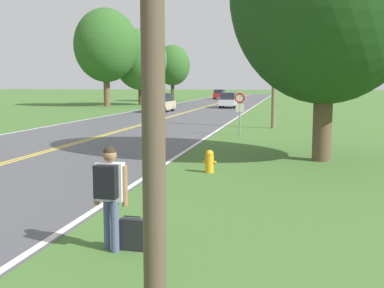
{
  "coord_description": "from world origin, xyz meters",
  "views": [
    {
      "loc": [
        9.7,
        -3.47,
        2.78
      ],
      "look_at": [
        7.14,
        9.13,
        1.15
      ],
      "focal_mm": 45.0,
      "sensor_mm": 36.0,
      "label": 1
    }
  ],
  "objects_px": {
    "hitchhiker_person": "(109,188)",
    "tree_left_verge": "(173,65)",
    "traffic_sign": "(240,103)",
    "tree_behind_sign": "(106,45)",
    "fire_hydrant": "(210,161)",
    "car_silver_suv_approaching": "(229,100)",
    "suitcase": "(132,234)",
    "tree_right_cluster": "(140,60)",
    "car_red_suv_mid_near": "(220,94)",
    "car_champagne_van_nearest": "(160,102)"
  },
  "relations": [
    {
      "from": "car_silver_suv_approaching",
      "to": "car_red_suv_mid_near",
      "type": "distance_m",
      "value": 29.63
    },
    {
      "from": "hitchhiker_person",
      "to": "traffic_sign",
      "type": "relative_size",
      "value": 0.76
    },
    {
      "from": "traffic_sign",
      "to": "tree_behind_sign",
      "type": "bearing_deg",
      "value": 122.97
    },
    {
      "from": "tree_right_cluster",
      "to": "car_champagne_van_nearest",
      "type": "relative_size",
      "value": 2.13
    },
    {
      "from": "tree_right_cluster",
      "to": "hitchhiker_person",
      "type": "bearing_deg",
      "value": -73.04
    },
    {
      "from": "traffic_sign",
      "to": "car_champagne_van_nearest",
      "type": "height_order",
      "value": "traffic_sign"
    },
    {
      "from": "car_silver_suv_approaching",
      "to": "traffic_sign",
      "type": "bearing_deg",
      "value": 6.94
    },
    {
      "from": "suitcase",
      "to": "tree_behind_sign",
      "type": "relative_size",
      "value": 0.05
    },
    {
      "from": "tree_behind_sign",
      "to": "car_red_suv_mid_near",
      "type": "height_order",
      "value": "tree_behind_sign"
    },
    {
      "from": "fire_hydrant",
      "to": "car_champagne_van_nearest",
      "type": "relative_size",
      "value": 0.16
    },
    {
      "from": "car_silver_suv_approaching",
      "to": "tree_right_cluster",
      "type": "bearing_deg",
      "value": -113.7
    },
    {
      "from": "hitchhiker_person",
      "to": "traffic_sign",
      "type": "height_order",
      "value": "traffic_sign"
    },
    {
      "from": "fire_hydrant",
      "to": "car_silver_suv_approaching",
      "type": "height_order",
      "value": "car_silver_suv_approaching"
    },
    {
      "from": "tree_left_verge",
      "to": "traffic_sign",
      "type": "bearing_deg",
      "value": -71.96
    },
    {
      "from": "hitchhiker_person",
      "to": "car_red_suv_mid_near",
      "type": "distance_m",
      "value": 76.75
    },
    {
      "from": "tree_right_cluster",
      "to": "car_champagne_van_nearest",
      "type": "distance_m",
      "value": 16.42
    },
    {
      "from": "tree_left_verge",
      "to": "tree_behind_sign",
      "type": "height_order",
      "value": "tree_behind_sign"
    },
    {
      "from": "tree_behind_sign",
      "to": "tree_right_cluster",
      "type": "height_order",
      "value": "tree_behind_sign"
    },
    {
      "from": "suitcase",
      "to": "fire_hydrant",
      "type": "relative_size",
      "value": 0.82
    },
    {
      "from": "fire_hydrant",
      "to": "traffic_sign",
      "type": "distance_m",
      "value": 11.04
    },
    {
      "from": "fire_hydrant",
      "to": "tree_left_verge",
      "type": "height_order",
      "value": "tree_left_verge"
    },
    {
      "from": "hitchhiker_person",
      "to": "suitcase",
      "type": "xyz_separation_m",
      "value": [
        0.35,
        0.1,
        -0.81
      ]
    },
    {
      "from": "tree_right_cluster",
      "to": "car_silver_suv_approaching",
      "type": "relative_size",
      "value": 1.99
    },
    {
      "from": "suitcase",
      "to": "tree_behind_sign",
      "type": "distance_m",
      "value": 51.61
    },
    {
      "from": "suitcase",
      "to": "tree_right_cluster",
      "type": "bearing_deg",
      "value": 18.97
    },
    {
      "from": "hitchhiker_person",
      "to": "suitcase",
      "type": "distance_m",
      "value": 0.88
    },
    {
      "from": "fire_hydrant",
      "to": "car_silver_suv_approaching",
      "type": "relative_size",
      "value": 0.15
    },
    {
      "from": "hitchhiker_person",
      "to": "tree_left_verge",
      "type": "relative_size",
      "value": 0.21
    },
    {
      "from": "traffic_sign",
      "to": "tree_right_cluster",
      "type": "distance_m",
      "value": 37.53
    },
    {
      "from": "traffic_sign",
      "to": "tree_left_verge",
      "type": "height_order",
      "value": "tree_left_verge"
    },
    {
      "from": "fire_hydrant",
      "to": "car_champagne_van_nearest",
      "type": "bearing_deg",
      "value": 107.99
    },
    {
      "from": "fire_hydrant",
      "to": "tree_left_verge",
      "type": "xyz_separation_m",
      "value": [
        -15.08,
        56.69,
        5.07
      ]
    },
    {
      "from": "fire_hydrant",
      "to": "tree_behind_sign",
      "type": "distance_m",
      "value": 45.11
    },
    {
      "from": "traffic_sign",
      "to": "tree_left_verge",
      "type": "relative_size",
      "value": 0.27
    },
    {
      "from": "traffic_sign",
      "to": "car_champagne_van_nearest",
      "type": "bearing_deg",
      "value": 116.53
    },
    {
      "from": "traffic_sign",
      "to": "hitchhiker_person",
      "type": "bearing_deg",
      "value": -90.87
    },
    {
      "from": "traffic_sign",
      "to": "tree_behind_sign",
      "type": "xyz_separation_m",
      "value": [
        -19.0,
        29.29,
        5.48
      ]
    },
    {
      "from": "tree_left_verge",
      "to": "car_champagne_van_nearest",
      "type": "distance_m",
      "value": 27.28
    },
    {
      "from": "tree_behind_sign",
      "to": "car_champagne_van_nearest",
      "type": "xyz_separation_m",
      "value": [
        9.34,
        -9.94,
        -6.29
      ]
    },
    {
      "from": "tree_left_verge",
      "to": "car_silver_suv_approaching",
      "type": "relative_size",
      "value": 1.76
    },
    {
      "from": "fire_hydrant",
      "to": "suitcase",
      "type": "bearing_deg",
      "value": -90.89
    },
    {
      "from": "tree_left_verge",
      "to": "suitcase",
      "type": "bearing_deg",
      "value": -76.82
    },
    {
      "from": "tree_behind_sign",
      "to": "car_champagne_van_nearest",
      "type": "relative_size",
      "value": 2.57
    },
    {
      "from": "tree_left_verge",
      "to": "car_red_suv_mid_near",
      "type": "height_order",
      "value": "tree_left_verge"
    },
    {
      "from": "traffic_sign",
      "to": "tree_right_cluster",
      "type": "xyz_separation_m",
      "value": [
        -16.11,
        33.66,
        4.01
      ]
    },
    {
      "from": "tree_right_cluster",
      "to": "tree_left_verge",
      "type": "bearing_deg",
      "value": 84.24
    },
    {
      "from": "suitcase",
      "to": "car_red_suv_mid_near",
      "type": "xyz_separation_m",
      "value": [
        -9.53,
        76.1,
        0.62
      ]
    },
    {
      "from": "traffic_sign",
      "to": "tree_behind_sign",
      "type": "relative_size",
      "value": 0.2
    },
    {
      "from": "tree_right_cluster",
      "to": "car_red_suv_mid_near",
      "type": "xyz_separation_m",
      "value": [
        6.65,
        24.27,
        -4.85
      ]
    },
    {
      "from": "car_champagne_van_nearest",
      "to": "car_silver_suv_approaching",
      "type": "relative_size",
      "value": 0.94
    }
  ]
}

